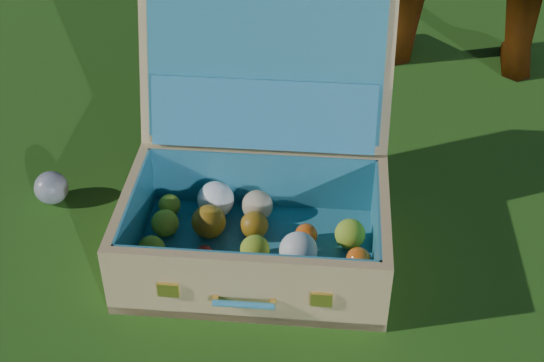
{
  "coord_description": "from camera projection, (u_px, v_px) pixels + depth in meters",
  "views": [
    {
      "loc": [
        0.7,
        -1.1,
        1.09
      ],
      "look_at": [
        0.08,
        -0.02,
        0.16
      ],
      "focal_mm": 50.0,
      "sensor_mm": 36.0,
      "label": 1
    }
  ],
  "objects": [
    {
      "name": "stray_ball",
      "position": [
        51.0,
        188.0,
        1.74
      ],
      "size": [
        0.08,
        0.08,
        0.08
      ],
      "primitive_type": "sphere",
      "color": "teal",
      "rests_on": "ground"
    },
    {
      "name": "suitcase",
      "position": [
        257.0,
        182.0,
        1.58
      ],
      "size": [
        0.7,
        0.68,
        0.5
      ],
      "rotation": [
        0.0,
        0.0,
        0.43
      ],
      "color": "tan",
      "rests_on": "ground"
    },
    {
      "name": "ground",
      "position": [
        244.0,
        222.0,
        1.7
      ],
      "size": [
        60.0,
        60.0,
        0.0
      ],
      "primitive_type": "plane",
      "color": "#215114",
      "rests_on": "ground"
    }
  ]
}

